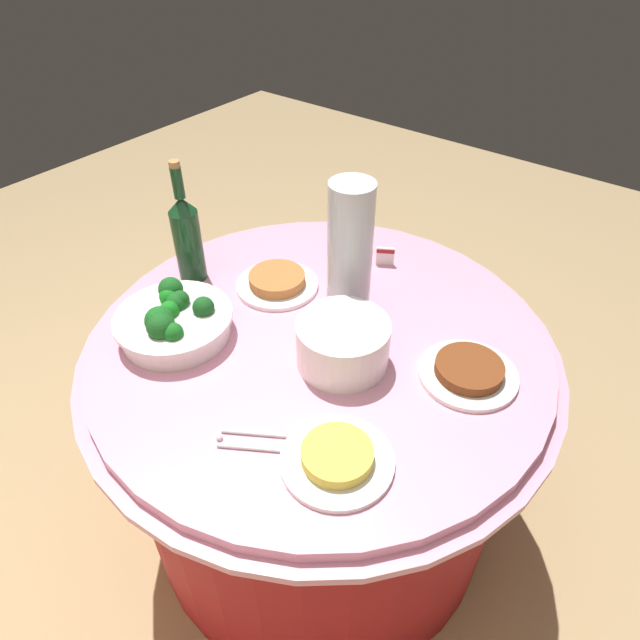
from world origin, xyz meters
TOP-DOWN VIEW (x-y plane):
  - ground_plane at (0.00, 0.00)m, footprint 6.00×6.00m
  - buffet_table at (0.00, 0.00)m, footprint 1.16×1.16m
  - broccoli_bowl at (0.28, 0.21)m, footprint 0.28×0.28m
  - plate_stack at (-0.09, 0.04)m, footprint 0.21×0.21m
  - wine_bottle at (0.43, 0.02)m, footprint 0.07×0.07m
  - decorative_fruit_vase at (0.02, -0.14)m, footprint 0.11×0.11m
  - serving_tongs at (-0.09, 0.33)m, footprint 0.16×0.12m
  - food_plate_fried_egg at (-0.25, 0.27)m, footprint 0.22×0.22m
  - food_plate_stir_fry at (-0.34, -0.09)m, footprint 0.22×0.22m
  - food_plate_peanuts at (0.21, -0.09)m, footprint 0.22×0.22m
  - label_placard_front at (0.04, -0.36)m, footprint 0.05×0.03m

SIDE VIEW (x-z plane):
  - ground_plane at x=0.00m, z-range 0.00..0.00m
  - buffet_table at x=0.00m, z-range 0.01..0.75m
  - serving_tongs at x=-0.09m, z-range 0.74..0.75m
  - food_plate_fried_egg at x=-0.25m, z-range 0.74..0.77m
  - food_plate_stir_fry at x=-0.34m, z-range 0.74..0.77m
  - food_plate_peanuts at x=0.21m, z-range 0.74..0.78m
  - label_placard_front at x=0.04m, z-range 0.74..0.80m
  - broccoli_bowl at x=0.28m, z-range 0.73..0.84m
  - plate_stack at x=-0.09m, z-range 0.74..0.85m
  - wine_bottle at x=0.43m, z-range 0.70..1.04m
  - decorative_fruit_vase at x=0.02m, z-range 0.72..1.06m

